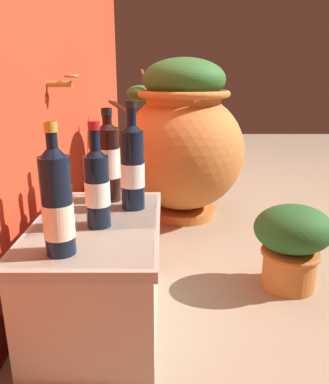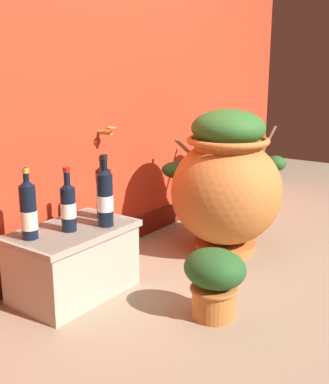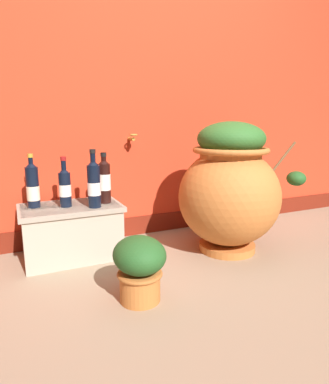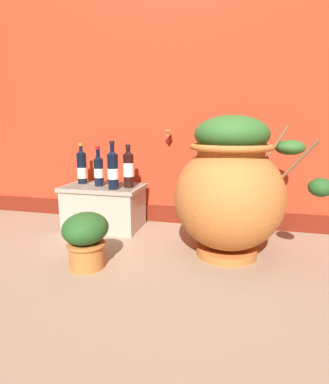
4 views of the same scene
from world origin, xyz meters
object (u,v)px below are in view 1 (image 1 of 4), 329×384
object	(u,v)px
terracotta_urn	(182,141)
wine_bottle_left	(97,184)
wine_bottle_middle	(109,159)
wine_bottle_back	(132,164)
wine_bottle_right	(57,202)
potted_shrub	(292,242)

from	to	relation	value
terracotta_urn	wine_bottle_left	distance (m)	1.04
wine_bottle_middle	wine_bottle_back	bearing A→B (deg)	-134.32
wine_bottle_middle	wine_bottle_left	bearing A→B (deg)	-179.94
wine_bottle_right	potted_shrub	bearing A→B (deg)	-60.66
terracotta_urn	wine_bottle_left	world-z (taller)	terracotta_urn
wine_bottle_middle	wine_bottle_back	xyz separation A→B (m)	(-0.09, -0.09, 0.00)
wine_bottle_middle	terracotta_urn	bearing A→B (deg)	-20.86
wine_bottle_left	wine_bottle_back	distance (m)	0.18
wine_bottle_middle	wine_bottle_right	size ratio (longest dim) A/B	0.98
wine_bottle_right	potted_shrub	xyz separation A→B (m)	(0.41, -0.73, -0.30)
terracotta_urn	wine_bottle_right	distance (m)	1.23
terracotta_urn	potted_shrub	bearing A→B (deg)	-154.14
wine_bottle_left	wine_bottle_back	world-z (taller)	wine_bottle_back
wine_bottle_left	wine_bottle_right	xyz separation A→B (m)	(-0.18, 0.07, 0.01)
wine_bottle_middle	wine_bottle_right	world-z (taller)	wine_bottle_right
wine_bottle_left	potted_shrub	xyz separation A→B (m)	(0.23, -0.66, -0.29)
wine_bottle_left	terracotta_urn	bearing A→B (deg)	-16.05
wine_bottle_left	wine_bottle_right	bearing A→B (deg)	159.92
terracotta_urn	wine_bottle_middle	distance (m)	0.81
wine_bottle_middle	wine_bottle_back	distance (m)	0.13
wine_bottle_left	wine_bottle_middle	bearing A→B (deg)	0.06
wine_bottle_middle	potted_shrub	size ratio (longest dim) A/B	1.00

